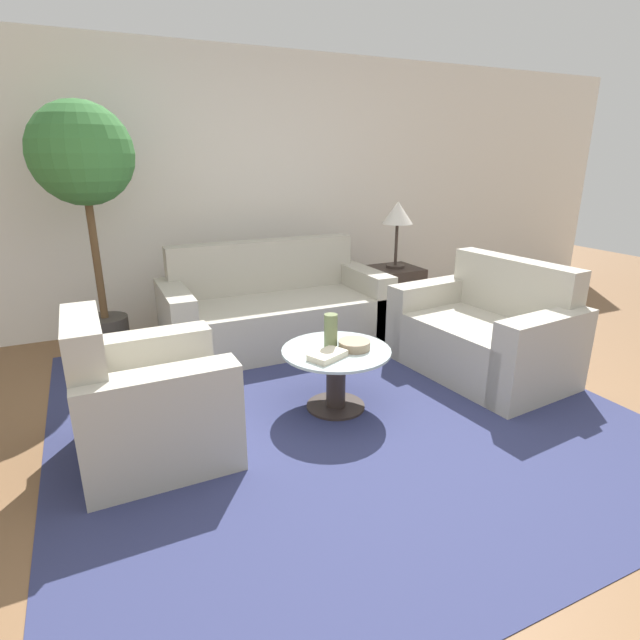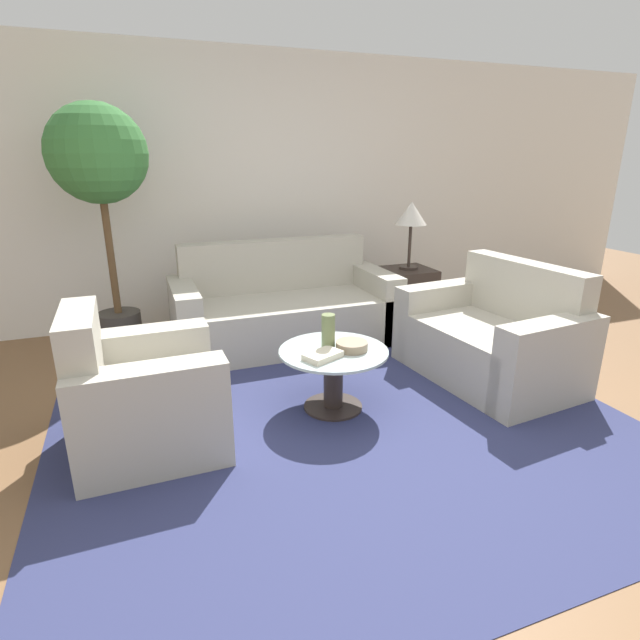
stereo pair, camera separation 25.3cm
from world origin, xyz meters
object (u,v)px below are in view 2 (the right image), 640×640
object	(u,v)px
table_lamp	(411,216)
bowl	(352,346)
potted_plant	(100,171)
loveseat	(494,340)
sofa_main	(283,310)
vase	(328,332)
book_stack	(323,356)
armchair	(139,401)
coffee_table	(333,371)

from	to	relation	value
table_lamp	bowl	size ratio (longest dim) A/B	3.07
potted_plant	bowl	world-z (taller)	potted_plant
loveseat	potted_plant	world-z (taller)	potted_plant
sofa_main	table_lamp	size ratio (longest dim) A/B	3.04
vase	bowl	size ratio (longest dim) A/B	1.13
potted_plant	book_stack	xyz separation A→B (m)	(1.21, -1.76, -1.07)
sofa_main	loveseat	bearing A→B (deg)	-45.56
armchair	bowl	size ratio (longest dim) A/B	4.11
table_lamp	book_stack	xyz separation A→B (m)	(-1.46, -1.48, -0.64)
table_lamp	vase	world-z (taller)	table_lamp
coffee_table	vase	size ratio (longest dim) A/B	3.04
armchair	coffee_table	distance (m)	1.22
bowl	vase	bearing A→B (deg)	152.20
bowl	book_stack	distance (m)	0.24
sofa_main	potted_plant	xyz separation A→B (m)	(-1.39, 0.29, 1.22)
armchair	vase	bearing A→B (deg)	-87.80
coffee_table	bowl	bearing A→B (deg)	-20.44
sofa_main	bowl	world-z (taller)	sofa_main
armchair	loveseat	bearing A→B (deg)	-88.81
armchair	vase	world-z (taller)	armchair
vase	table_lamp	bearing A→B (deg)	44.30
table_lamp	book_stack	world-z (taller)	table_lamp
potted_plant	book_stack	bearing A→B (deg)	-55.43
coffee_table	vase	bearing A→B (deg)	129.91
table_lamp	vase	xyz separation A→B (m)	(-1.37, -1.34, -0.54)
coffee_table	bowl	distance (m)	0.21
armchair	bowl	xyz separation A→B (m)	(1.33, -0.01, 0.16)
potted_plant	bowl	distance (m)	2.46
loveseat	coffee_table	bearing A→B (deg)	-93.28
potted_plant	book_stack	size ratio (longest dim) A/B	7.42
loveseat	bowl	size ratio (longest dim) A/B	6.57
loveseat	book_stack	distance (m)	1.48
loveseat	vase	world-z (taller)	loveseat
sofa_main	table_lamp	distance (m)	1.51
table_lamp	potted_plant	xyz separation A→B (m)	(-2.68, 0.28, 0.43)
sofa_main	vase	size ratio (longest dim) A/B	8.21
vase	book_stack	distance (m)	0.19
table_lamp	bowl	bearing A→B (deg)	-131.20
armchair	potted_plant	bearing A→B (deg)	3.03
coffee_table	potted_plant	size ratio (longest dim) A/B	0.35
loveseat	bowl	xyz separation A→B (m)	(-1.23, -0.10, 0.16)
armchair	potted_plant	xyz separation A→B (m)	(-0.11, 1.68, 1.22)
sofa_main	bowl	size ratio (longest dim) A/B	9.32
table_lamp	book_stack	bearing A→B (deg)	-134.68
potted_plant	book_stack	world-z (taller)	potted_plant
bowl	sofa_main	bearing A→B (deg)	91.97
armchair	table_lamp	xyz separation A→B (m)	(2.56, 1.40, 0.79)
potted_plant	vase	bearing A→B (deg)	-51.17
coffee_table	bowl	size ratio (longest dim) A/B	3.45
table_lamp	potted_plant	distance (m)	2.72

